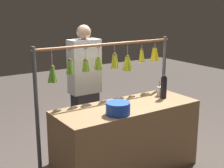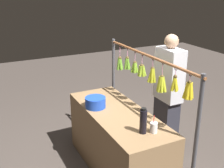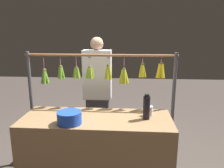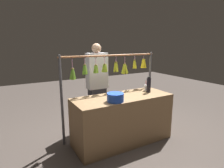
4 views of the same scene
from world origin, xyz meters
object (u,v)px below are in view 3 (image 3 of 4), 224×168
object	(u,v)px
vendor_person	(98,96)
drink_cup	(149,111)
water_bottle	(147,107)
blue_bucket	(69,118)

from	to	relation	value
vendor_person	drink_cup	bearing A→B (deg)	134.69
water_bottle	blue_bucket	xyz separation A→B (m)	(0.81, 0.18, -0.07)
water_bottle	drink_cup	size ratio (longest dim) A/B	1.48
water_bottle	blue_bucket	world-z (taller)	water_bottle
blue_bucket	drink_cup	world-z (taller)	drink_cup
blue_bucket	water_bottle	bearing A→B (deg)	-167.23
drink_cup	vendor_person	xyz separation A→B (m)	(0.69, -0.69, -0.04)
water_bottle	drink_cup	bearing A→B (deg)	-109.78
blue_bucket	drink_cup	size ratio (longest dim) A/B	1.34
water_bottle	blue_bucket	distance (m)	0.83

